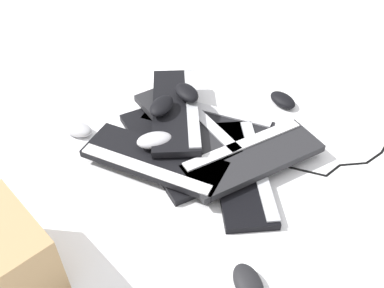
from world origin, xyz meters
TOP-DOWN VIEW (x-y plane):
  - ground_plane at (0.00, 0.00)m, footprint 3.20×3.20m
  - keyboard_0 at (0.20, -0.02)m, footprint 0.16×0.44m
  - keyboard_1 at (0.03, 0.06)m, footprint 0.40×0.43m
  - keyboard_2 at (0.02, -0.19)m, footprint 0.46×0.33m
  - keyboard_3 at (-0.06, 0.06)m, footprint 0.18×0.45m
  - keyboard_4 at (0.13, 0.04)m, footprint 0.38×0.44m
  - keyboard_5 at (0.16, 0.08)m, footprint 0.46×0.31m
  - keyboard_6 at (0.05, -0.22)m, footprint 0.43×0.40m
  - mouse_0 at (0.41, -0.24)m, footprint 0.12×0.13m
  - mouse_1 at (0.11, 0.11)m, footprint 0.11×0.07m
  - mouse_2 at (-0.34, -0.31)m, footprint 0.13×0.12m
  - mouse_3 at (0.00, 0.38)m, footprint 0.08×0.12m
  - mouse_4 at (0.21, 0.06)m, footprint 0.12×0.13m
  - mouse_5 at (-0.02, 0.08)m, footprint 0.12×0.13m
  - cable_0 at (0.29, -0.56)m, footprint 0.47×0.40m

SIDE VIEW (x-z plane):
  - ground_plane at x=0.00m, z-range 0.00..0.00m
  - cable_0 at x=0.29m, z-range 0.00..0.01m
  - keyboard_0 at x=0.20m, z-range 0.00..0.03m
  - keyboard_1 at x=0.03m, z-range 0.00..0.03m
  - keyboard_2 at x=0.02m, z-range 0.00..0.03m
  - mouse_0 at x=0.41m, z-range 0.00..0.04m
  - mouse_2 at x=-0.34m, z-range 0.00..0.04m
  - mouse_3 at x=0.00m, z-range 0.00..0.04m
  - keyboard_3 at x=-0.06m, z-range 0.03..0.06m
  - keyboard_4 at x=0.13m, z-range 0.03..0.06m
  - keyboard_6 at x=0.05m, z-range 0.03..0.06m
  - keyboard_5 at x=0.16m, z-range 0.06..0.09m
  - mouse_5 at x=-0.02m, z-range 0.06..0.10m
  - mouse_1 at x=0.11m, z-range 0.09..0.13m
  - mouse_4 at x=0.21m, z-range 0.09..0.13m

